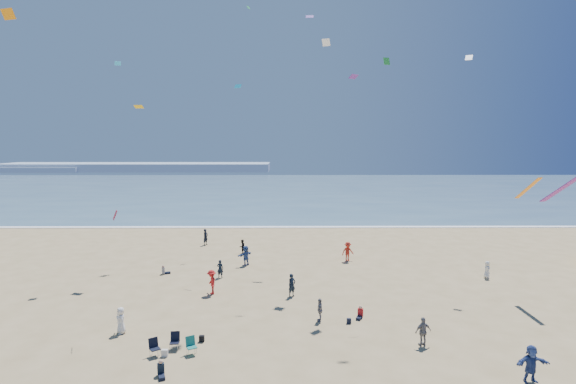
{
  "coord_description": "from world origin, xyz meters",
  "views": [
    {
      "loc": [
        1.86,
        -16.99,
        11.88
      ],
      "look_at": [
        2.0,
        8.0,
        9.1
      ],
      "focal_mm": 28.0,
      "sensor_mm": 36.0,
      "label": 1
    }
  ],
  "objects": [
    {
      "name": "black_backpack",
      "position": [
        -3.16,
        8.73,
        0.19
      ],
      "size": [
        0.3,
        0.22,
        0.38
      ],
      "primitive_type": "cube",
      "color": "black",
      "rests_on": "ground"
    },
    {
      "name": "seated_group",
      "position": [
        0.38,
        6.51,
        0.42
      ],
      "size": [
        17.77,
        30.93,
        0.84
      ],
      "color": "white",
      "rests_on": "ground"
    },
    {
      "name": "white_tote",
      "position": [
        -4.87,
        6.88,
        0.2
      ],
      "size": [
        0.35,
        0.2,
        0.4
      ],
      "primitive_type": "cube",
      "color": "silver",
      "rests_on": "ground"
    },
    {
      "name": "ocean",
      "position": [
        0.0,
        95.0,
        0.03
      ],
      "size": [
        220.0,
        100.0,
        0.06
      ],
      "primitive_type": "cube",
      "color": "#476B84",
      "rests_on": "ground"
    },
    {
      "name": "kites_aloft",
      "position": [
        9.71,
        12.8,
        15.44
      ],
      "size": [
        37.1,
        43.98,
        28.25
      ],
      "color": "orange",
      "rests_on": "ground"
    },
    {
      "name": "headland_near",
      "position": [
        -100.0,
        165.0,
        1.0
      ],
      "size": [
        40.0,
        14.0,
        2.0
      ],
      "primitive_type": "cube",
      "color": "#7A8EA8",
      "rests_on": "ground"
    },
    {
      "name": "chair_cluster",
      "position": [
        -4.45,
        7.22,
        0.5
      ],
      "size": [
        2.82,
        1.54,
        1.0
      ],
      "color": "black",
      "rests_on": "ground"
    },
    {
      "name": "surf_line",
      "position": [
        0.0,
        45.0,
        0.04
      ],
      "size": [
        220.0,
        1.2,
        0.08
      ],
      "primitive_type": "cube",
      "color": "white",
      "rests_on": "ground"
    },
    {
      "name": "navy_bag",
      "position": [
        6.03,
        11.39,
        0.17
      ],
      "size": [
        0.28,
        0.18,
        0.34
      ],
      "primitive_type": "cube",
      "color": "black",
      "rests_on": "ground"
    },
    {
      "name": "standing_flyers",
      "position": [
        3.57,
        17.36,
        0.9
      ],
      "size": [
        28.71,
        42.21,
        1.93
      ],
      "color": "#375697",
      "rests_on": "ground"
    },
    {
      "name": "headland_far",
      "position": [
        -60.0,
        170.0,
        1.6
      ],
      "size": [
        110.0,
        20.0,
        3.2
      ],
      "primitive_type": "cube",
      "color": "#7A8EA8",
      "rests_on": "ground"
    }
  ]
}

